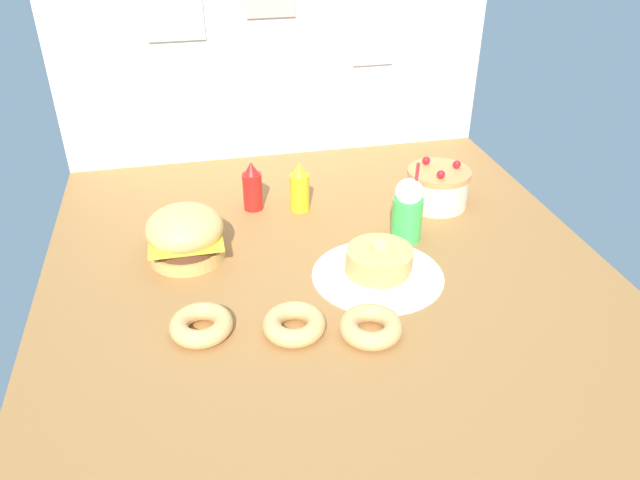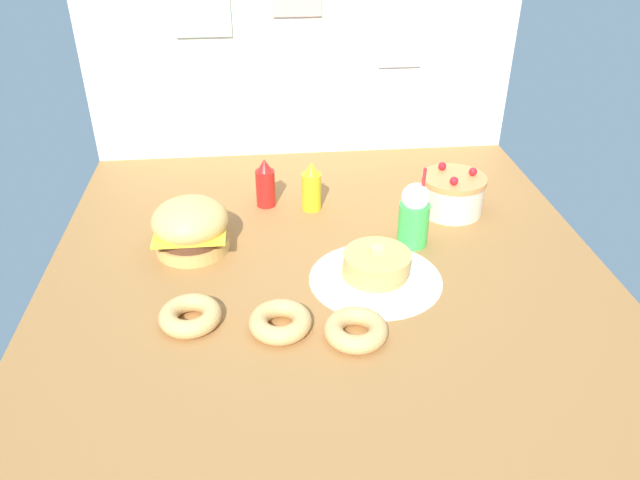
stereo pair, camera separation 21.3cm
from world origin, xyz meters
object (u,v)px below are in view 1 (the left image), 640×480
at_px(donut_vanilla, 371,326).
at_px(layer_cake, 438,187).
at_px(burger, 185,234).
at_px(ketchup_bottle, 252,187).
at_px(pancake_stack, 378,264).
at_px(cream_soda_cup, 408,210).
at_px(donut_pink_glaze, 201,324).
at_px(mustard_bottle, 300,188).
at_px(donut_chocolate, 294,324).

bearing_deg(donut_vanilla, layer_cake, 55.82).
relative_size(burger, ketchup_bottle, 1.33).
height_order(layer_cake, donut_vanilla, layer_cake).
xyz_separation_m(pancake_stack, cream_soda_cup, (0.18, 0.22, 0.07)).
distance_m(cream_soda_cup, donut_vanilla, 0.59).
bearing_deg(burger, donut_pink_glaze, -86.62).
height_order(mustard_bottle, donut_vanilla, mustard_bottle).
bearing_deg(donut_pink_glaze, donut_vanilla, -13.36).
relative_size(layer_cake, ketchup_bottle, 1.25).
relative_size(pancake_stack, cream_soda_cup, 1.13).
relative_size(pancake_stack, ketchup_bottle, 1.70).
relative_size(layer_cake, donut_chocolate, 1.34).
distance_m(layer_cake, donut_vanilla, 0.90).
bearing_deg(layer_cake, donut_chocolate, -136.89).
bearing_deg(donut_pink_glaze, pancake_stack, 15.87).
xyz_separation_m(layer_cake, cream_soda_cup, (-0.21, -0.23, 0.04)).
relative_size(layer_cake, donut_pink_glaze, 1.34).
relative_size(mustard_bottle, cream_soda_cup, 0.67).
xyz_separation_m(mustard_bottle, donut_chocolate, (-0.16, -0.76, -0.07)).
distance_m(pancake_stack, cream_soda_cup, 0.29).
relative_size(mustard_bottle, donut_pink_glaze, 1.08).
relative_size(burger, donut_pink_glaze, 1.43).
height_order(burger, pancake_stack, burger).
bearing_deg(cream_soda_cup, burger, 176.90).
bearing_deg(layer_cake, cream_soda_cup, -132.91).
distance_m(ketchup_bottle, donut_pink_glaze, 0.80).
distance_m(layer_cake, mustard_bottle, 0.57).
xyz_separation_m(layer_cake, donut_vanilla, (-0.50, -0.74, -0.05)).
height_order(layer_cake, ketchup_bottle, ketchup_bottle).
xyz_separation_m(layer_cake, donut_chocolate, (-0.73, -0.68, -0.05)).
relative_size(burger, layer_cake, 1.06).
distance_m(burger, ketchup_bottle, 0.42).
height_order(ketchup_bottle, donut_vanilla, ketchup_bottle).
height_order(burger, donut_vanilla, burger).
bearing_deg(donut_vanilla, burger, 133.34).
bearing_deg(burger, ketchup_bottle, 48.56).
distance_m(ketchup_bottle, donut_chocolate, 0.81).
distance_m(burger, mustard_bottle, 0.53).
bearing_deg(layer_cake, ketchup_bottle, 170.27).
distance_m(donut_pink_glaze, donut_chocolate, 0.28).
relative_size(pancake_stack, donut_chocolate, 1.83).
xyz_separation_m(mustard_bottle, donut_vanilla, (0.06, -0.82, -0.07)).
xyz_separation_m(layer_cake, ketchup_bottle, (-0.75, 0.13, 0.02)).
distance_m(pancake_stack, ketchup_bottle, 0.68).
bearing_deg(ketchup_bottle, layer_cake, -9.73).
height_order(cream_soda_cup, donut_vanilla, cream_soda_cup).
bearing_deg(mustard_bottle, donut_vanilla, -85.80).
distance_m(burger, donut_pink_glaze, 0.44).
relative_size(burger, mustard_bottle, 1.33).
height_order(burger, donut_pink_glaze, burger).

